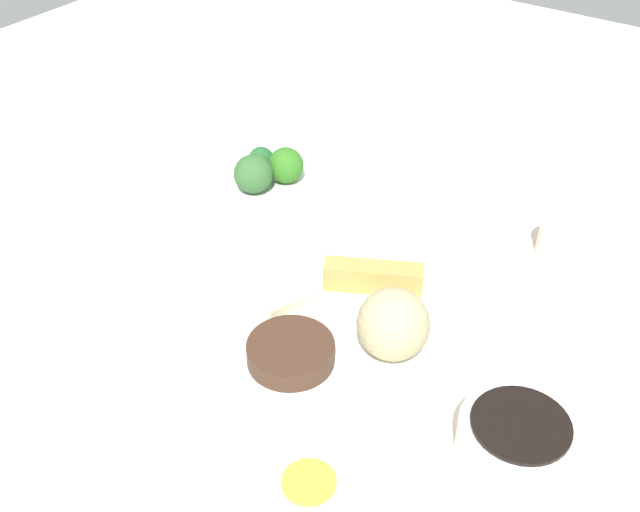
{
  "coord_description": "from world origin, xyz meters",
  "views": [
    {
      "loc": [
        0.32,
        -0.55,
        0.61
      ],
      "look_at": [
        -0.09,
        0.04,
        0.06
      ],
      "focal_mm": 43.61,
      "sensor_mm": 36.0,
      "label": 1
    }
  ],
  "objects_px": {
    "sauce_ramekin_hot_mustard": "(309,490)",
    "main_plate": "(334,327)",
    "broccoli_plate": "(277,186)",
    "teacup": "(562,239)",
    "soy_sauce_bowl": "(517,441)"
  },
  "relations": [
    {
      "from": "sauce_ramekin_hot_mustard",
      "to": "broccoli_plate",
      "type": "bearing_deg",
      "value": 130.38
    },
    {
      "from": "broccoli_plate",
      "to": "teacup",
      "type": "relative_size",
      "value": 3.88
    },
    {
      "from": "broccoli_plate",
      "to": "main_plate",
      "type": "bearing_deg",
      "value": -40.8
    },
    {
      "from": "soy_sauce_bowl",
      "to": "broccoli_plate",
      "type": "bearing_deg",
      "value": 152.35
    },
    {
      "from": "main_plate",
      "to": "sauce_ramekin_hot_mustard",
      "type": "xyz_separation_m",
      "value": [
        0.1,
        -0.19,
        0.0
      ]
    },
    {
      "from": "soy_sauce_bowl",
      "to": "teacup",
      "type": "distance_m",
      "value": 0.34
    },
    {
      "from": "sauce_ramekin_hot_mustard",
      "to": "main_plate",
      "type": "bearing_deg",
      "value": 117.93
    },
    {
      "from": "teacup",
      "to": "main_plate",
      "type": "bearing_deg",
      "value": -118.26
    },
    {
      "from": "main_plate",
      "to": "broccoli_plate",
      "type": "distance_m",
      "value": 0.31
    },
    {
      "from": "broccoli_plate",
      "to": "sauce_ramekin_hot_mustard",
      "type": "xyz_separation_m",
      "value": [
        0.33,
        -0.39,
        0.0
      ]
    },
    {
      "from": "soy_sauce_bowl",
      "to": "sauce_ramekin_hot_mustard",
      "type": "relative_size",
      "value": 1.88
    },
    {
      "from": "broccoli_plate",
      "to": "teacup",
      "type": "xyz_separation_m",
      "value": [
        0.38,
        0.08,
        0.02
      ]
    },
    {
      "from": "broccoli_plate",
      "to": "teacup",
      "type": "height_order",
      "value": "teacup"
    },
    {
      "from": "sauce_ramekin_hot_mustard",
      "to": "teacup",
      "type": "bearing_deg",
      "value": 83.92
    },
    {
      "from": "broccoli_plate",
      "to": "sauce_ramekin_hot_mustard",
      "type": "bearing_deg",
      "value": -49.62
    }
  ]
}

